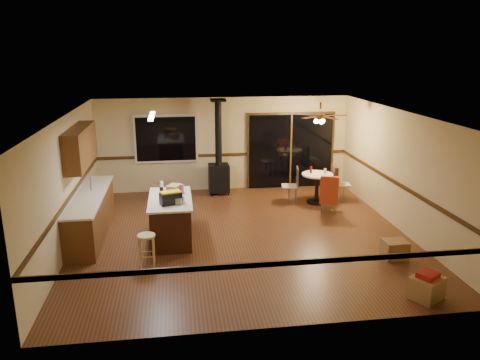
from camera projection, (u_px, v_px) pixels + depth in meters
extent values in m
plane|color=#522C16|center=(242.00, 235.00, 10.07)|extent=(7.00, 7.00, 0.00)
plane|color=silver|center=(242.00, 114.00, 9.37)|extent=(7.00, 7.00, 0.00)
plane|color=tan|center=(224.00, 144.00, 13.05)|extent=(7.00, 0.00, 7.00)
plane|color=tan|center=(278.00, 244.00, 6.38)|extent=(7.00, 0.00, 7.00)
plane|color=tan|center=(67.00, 183.00, 9.25)|extent=(0.00, 7.00, 7.00)
plane|color=tan|center=(401.00, 171.00, 10.18)|extent=(0.00, 7.00, 7.00)
cube|color=black|center=(166.00, 139.00, 12.74)|extent=(1.72, 0.10, 1.32)
cube|color=black|center=(291.00, 151.00, 13.33)|extent=(2.52, 0.10, 2.10)
cube|color=brown|center=(91.00, 215.00, 10.00)|extent=(0.60, 3.00, 0.86)
cube|color=beige|center=(89.00, 195.00, 9.88)|extent=(0.64, 3.04, 0.04)
cube|color=brown|center=(80.00, 146.00, 9.78)|extent=(0.35, 2.00, 0.80)
cube|color=#33160C|center=(171.00, 220.00, 9.75)|extent=(0.80, 1.60, 0.86)
cube|color=beige|center=(170.00, 199.00, 9.63)|extent=(0.88, 1.68, 0.04)
cube|color=black|center=(219.00, 178.00, 12.83)|extent=(0.55, 0.50, 0.75)
cylinder|color=black|center=(218.00, 132.00, 12.49)|extent=(0.18, 0.18, 1.77)
cylinder|color=brown|center=(320.00, 117.00, 11.58)|extent=(0.24, 0.24, 0.10)
cylinder|color=brown|center=(321.00, 106.00, 11.51)|extent=(0.05, 0.05, 0.16)
sphere|color=#FFD88C|center=(320.00, 121.00, 11.61)|extent=(0.16, 0.16, 0.16)
cube|color=white|center=(152.00, 116.00, 9.42)|extent=(0.10, 1.20, 0.04)
cube|color=slate|center=(173.00, 200.00, 9.32)|extent=(0.47, 0.36, 0.13)
cube|color=black|center=(171.00, 198.00, 9.25)|extent=(0.47, 0.34, 0.23)
cube|color=gold|center=(171.00, 192.00, 9.21)|extent=(0.44, 0.32, 0.03)
cube|color=olive|center=(174.00, 190.00, 9.85)|extent=(0.34, 0.38, 0.21)
cylinder|color=black|center=(162.00, 193.00, 9.51)|extent=(0.09, 0.09, 0.26)
cylinder|color=#D84C8C|center=(182.00, 189.00, 9.88)|extent=(0.09, 0.09, 0.20)
cylinder|color=white|center=(162.00, 186.00, 10.17)|extent=(0.08, 0.08, 0.19)
cylinder|color=tan|center=(147.00, 250.00, 8.58)|extent=(0.39, 0.39, 0.61)
cylinder|color=#0B2BA0|center=(178.00, 245.00, 9.26)|extent=(0.31, 0.31, 0.24)
cylinder|color=black|center=(316.00, 202.00, 12.19)|extent=(0.50, 0.50, 0.04)
cylinder|color=black|center=(317.00, 188.00, 12.08)|extent=(0.10, 0.10, 0.70)
cylinder|color=beige|center=(318.00, 175.00, 11.98)|extent=(0.80, 0.80, 0.04)
cylinder|color=#590C14|center=(311.00, 170.00, 12.03)|extent=(0.07, 0.07, 0.17)
cylinder|color=beige|center=(325.00, 171.00, 11.94)|extent=(0.07, 0.07, 0.15)
cube|color=tan|center=(290.00, 186.00, 12.07)|extent=(0.46, 0.46, 0.03)
cube|color=slate|center=(297.00, 177.00, 12.00)|extent=(0.10, 0.40, 0.50)
cube|color=tan|center=(329.00, 194.00, 11.41)|extent=(0.52, 0.52, 0.03)
cube|color=slate|center=(330.00, 186.00, 11.17)|extent=(0.38, 0.17, 0.50)
cube|color=#A13112|center=(329.00, 191.00, 11.18)|extent=(0.45, 0.25, 0.70)
cube|color=tan|center=(342.00, 184.00, 12.21)|extent=(0.45, 0.45, 0.03)
cube|color=slate|center=(336.00, 175.00, 12.14)|extent=(0.09, 0.40, 0.50)
cube|color=#3B2516|center=(335.00, 179.00, 12.17)|extent=(0.16, 0.45, 0.70)
cube|color=olive|center=(163.00, 191.00, 12.48)|extent=(0.55, 0.46, 0.42)
cube|color=olive|center=(427.00, 288.00, 7.47)|extent=(0.63, 0.60, 0.37)
cube|color=olive|center=(395.00, 249.00, 8.92)|extent=(0.44, 0.38, 0.35)
cube|color=maroon|center=(428.00, 275.00, 7.41)|extent=(0.41, 0.39, 0.08)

